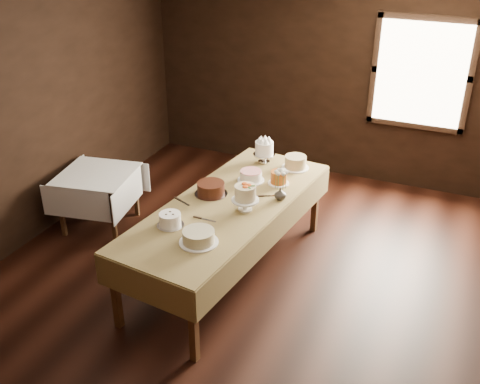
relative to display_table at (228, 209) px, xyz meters
name	(u,v)px	position (x,y,z in m)	size (l,w,h in m)	color
floor	(232,280)	(0.09, -0.11, -0.78)	(5.00, 6.00, 0.01)	black
ceiling	(230,4)	(0.09, -0.11, 2.02)	(5.00, 6.00, 0.01)	beige
wall_back	(322,77)	(0.09, 2.89, 0.62)	(5.00, 0.02, 2.80)	black
wall_left	(25,121)	(-2.41, -0.11, 0.62)	(0.02, 6.00, 2.80)	black
window	(421,74)	(1.39, 2.83, 0.82)	(1.10, 0.05, 1.30)	#FFEABF
display_table	(228,209)	(0.00, 0.00, 0.00)	(1.37, 2.82, 0.84)	#402613
side_table	(97,179)	(-1.84, 0.27, -0.16)	(0.97, 0.97, 0.70)	#402613
cake_meringue	(264,153)	(-0.03, 1.07, 0.19)	(0.29, 0.29, 0.27)	silver
cake_speckled	(295,162)	(0.35, 1.08, 0.13)	(0.35, 0.35, 0.15)	white
cake_lattice	(251,176)	(0.01, 0.57, 0.12)	(0.33, 0.33, 0.11)	white
cake_caramel	(279,178)	(0.31, 0.62, 0.13)	(0.23, 0.23, 0.15)	white
cake_chocolate	(211,189)	(-0.24, 0.11, 0.13)	(0.35, 0.35, 0.13)	silver
cake_flowers	(245,199)	(0.21, -0.05, 0.18)	(0.28, 0.28, 0.28)	white
cake_swirl	(170,220)	(-0.31, -0.62, 0.13)	(0.29, 0.29, 0.13)	silver
cake_cream	(199,237)	(0.07, -0.77, 0.12)	(0.35, 0.35, 0.12)	white
cake_server_a	(209,220)	(-0.03, -0.38, 0.07)	(0.24, 0.03, 0.01)	silver
cake_server_c	(243,191)	(0.03, 0.31, 0.07)	(0.24, 0.03, 0.01)	silver
cake_server_d	(271,196)	(0.35, 0.32, 0.07)	(0.24, 0.03, 0.01)	silver
cake_server_e	(185,203)	(-0.40, -0.18, 0.07)	(0.24, 0.03, 0.01)	silver
flower_vase	(280,194)	(0.45, 0.29, 0.13)	(0.12, 0.12, 0.13)	#2D2823
flower_bouquet	(281,178)	(0.45, 0.29, 0.31)	(0.14, 0.14, 0.20)	white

